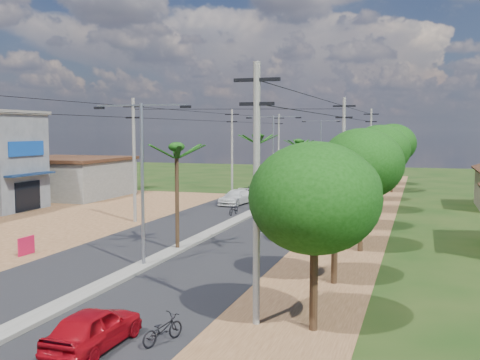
# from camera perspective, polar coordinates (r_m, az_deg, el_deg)

# --- Properties ---
(ground) EXTENTS (160.00, 160.00, 0.00)m
(ground) POSITION_cam_1_polar(r_m,az_deg,el_deg) (28.18, -9.75, -8.77)
(ground) COLOR black
(ground) RESTS_ON ground
(road) EXTENTS (12.00, 110.00, 0.04)m
(road) POSITION_cam_1_polar(r_m,az_deg,el_deg) (41.76, -0.12, -4.12)
(road) COLOR black
(road) RESTS_ON ground
(median) EXTENTS (1.00, 90.00, 0.18)m
(median) POSITION_cam_1_polar(r_m,az_deg,el_deg) (44.58, 1.08, -3.44)
(median) COLOR #605E56
(median) RESTS_ON ground
(dirt_lot_west) EXTENTS (18.00, 46.00, 0.04)m
(dirt_lot_west) POSITION_cam_1_polar(r_m,az_deg,el_deg) (43.06, -22.62, -4.24)
(dirt_lot_west) COLOR brown
(dirt_lot_west) RESTS_ON ground
(dirt_shoulder_east) EXTENTS (5.00, 90.00, 0.03)m
(dirt_shoulder_east) POSITION_cam_1_polar(r_m,az_deg,el_deg) (39.98, 11.58, -4.65)
(dirt_shoulder_east) COLOR brown
(dirt_shoulder_east) RESTS_ON ground
(low_shed) EXTENTS (10.40, 10.40, 3.95)m
(low_shed) POSITION_cam_1_polar(r_m,az_deg,el_deg) (59.05, -17.01, 0.28)
(low_shed) COLOR #605E56
(low_shed) RESTS_ON ground
(tree_east_a) EXTENTS (4.40, 4.40, 6.37)m
(tree_east_a) POSITION_cam_1_polar(r_m,az_deg,el_deg) (18.61, 7.61, -1.85)
(tree_east_a) COLOR black
(tree_east_a) RESTS_ON ground
(tree_east_b) EXTENTS (4.00, 4.00, 5.83)m
(tree_east_b) POSITION_cam_1_polar(r_m,az_deg,el_deg) (24.57, 9.67, -1.07)
(tree_east_b) COLOR black
(tree_east_b) RESTS_ON ground
(tree_east_c) EXTENTS (4.60, 4.60, 6.83)m
(tree_east_c) POSITION_cam_1_polar(r_m,az_deg,el_deg) (31.39, 12.27, 1.60)
(tree_east_c) COLOR black
(tree_east_c) RESTS_ON ground
(tree_east_d) EXTENTS (4.20, 4.20, 6.13)m
(tree_east_d) POSITION_cam_1_polar(r_m,az_deg,el_deg) (38.40, 12.86, 1.42)
(tree_east_d) COLOR black
(tree_east_d) RESTS_ON ground
(tree_east_e) EXTENTS (4.80, 4.80, 7.14)m
(tree_east_e) POSITION_cam_1_polar(r_m,az_deg,el_deg) (46.32, 14.02, 2.94)
(tree_east_e) COLOR black
(tree_east_e) RESTS_ON ground
(tree_east_f) EXTENTS (3.80, 3.80, 5.52)m
(tree_east_f) POSITION_cam_1_polar(r_m,az_deg,el_deg) (54.37, 14.17, 1.98)
(tree_east_f) COLOR black
(tree_east_f) RESTS_ON ground
(tree_east_g) EXTENTS (5.00, 5.00, 7.38)m
(tree_east_g) POSITION_cam_1_polar(r_m,az_deg,el_deg) (62.27, 15.24, 3.58)
(tree_east_g) COLOR black
(tree_east_g) RESTS_ON ground
(tree_east_h) EXTENTS (4.40, 4.40, 6.52)m
(tree_east_h) POSITION_cam_1_polar(r_m,az_deg,el_deg) (70.29, 15.31, 3.24)
(tree_east_h) COLOR black
(tree_east_h) RESTS_ON ground
(palm_median_near) EXTENTS (2.00, 2.00, 6.15)m
(palm_median_near) POSITION_cam_1_polar(r_m,az_deg,el_deg) (30.98, -6.46, 2.88)
(palm_median_near) COLOR black
(palm_median_near) RESTS_ON ground
(palm_median_mid) EXTENTS (2.00, 2.00, 6.55)m
(palm_median_mid) POSITION_cam_1_polar(r_m,az_deg,el_deg) (46.00, 1.82, 4.09)
(palm_median_mid) COLOR black
(palm_median_mid) RESTS_ON ground
(palm_median_far) EXTENTS (2.00, 2.00, 5.85)m
(palm_median_far) POSITION_cam_1_polar(r_m,az_deg,el_deg) (61.54, 5.98, 3.73)
(palm_median_far) COLOR black
(palm_median_far) RESTS_ON ground
(streetlight_near) EXTENTS (5.10, 0.18, 8.00)m
(streetlight_near) POSITION_cam_1_polar(r_m,az_deg,el_deg) (27.43, -9.91, 0.98)
(streetlight_near) COLOR gray
(streetlight_near) RESTS_ON ground
(streetlight_mid) EXTENTS (5.10, 0.18, 8.00)m
(streetlight_mid) POSITION_cam_1_polar(r_m,az_deg,el_deg) (50.86, 3.39, 2.93)
(streetlight_mid) COLOR gray
(streetlight_mid) RESTS_ON ground
(streetlight_far) EXTENTS (5.10, 0.18, 8.00)m
(streetlight_far) POSITION_cam_1_polar(r_m,az_deg,el_deg) (75.30, 8.21, 3.60)
(streetlight_far) COLOR gray
(streetlight_far) RESTS_ON ground
(utility_pole_w_b) EXTENTS (1.60, 0.24, 9.00)m
(utility_pole_w_b) POSITION_cam_1_polar(r_m,az_deg,el_deg) (41.29, -10.71, 2.30)
(utility_pole_w_b) COLOR #605E56
(utility_pole_w_b) RESTS_ON ground
(utility_pole_w_c) EXTENTS (1.60, 0.24, 9.00)m
(utility_pole_w_c) POSITION_cam_1_polar(r_m,az_deg,el_deg) (61.49, -0.82, 3.29)
(utility_pole_w_c) COLOR #605E56
(utility_pole_w_c) RESTS_ON ground
(utility_pole_w_d) EXTENTS (1.60, 0.24, 9.00)m
(utility_pole_w_d) POSITION_cam_1_polar(r_m,az_deg,el_deg) (81.64, 3.95, 3.73)
(utility_pole_w_d) COLOR #605E56
(utility_pole_w_d) RESTS_ON ground
(utility_pole_e_a) EXTENTS (1.60, 0.24, 9.00)m
(utility_pole_e_a) POSITION_cam_1_polar(r_m,az_deg,el_deg) (19.04, 1.69, -0.84)
(utility_pole_e_a) COLOR #605E56
(utility_pole_e_a) RESTS_ON ground
(utility_pole_e_b) EXTENTS (1.60, 0.24, 9.00)m
(utility_pole_e_b) POSITION_cam_1_polar(r_m,az_deg,el_deg) (40.57, 10.45, 2.25)
(utility_pole_e_b) COLOR #605E56
(utility_pole_e_b) RESTS_ON ground
(utility_pole_e_c) EXTENTS (1.60, 0.24, 9.00)m
(utility_pole_e_c) POSITION_cam_1_polar(r_m,az_deg,el_deg) (62.43, 13.12, 3.18)
(utility_pole_e_c) COLOR #605E56
(utility_pole_e_c) RESTS_ON ground
(car_red_near) EXTENTS (1.64, 3.87, 1.31)m
(car_red_near) POSITION_cam_1_polar(r_m,az_deg,el_deg) (18.31, -14.65, -14.44)
(car_red_near) COLOR maroon
(car_red_near) RESTS_ON ground
(car_silver_mid) EXTENTS (1.63, 4.34, 1.42)m
(car_silver_mid) POSITION_cam_1_polar(r_m,az_deg,el_deg) (39.10, 6.26, -3.77)
(car_silver_mid) COLOR gray
(car_silver_mid) RESTS_ON ground
(car_white_far) EXTENTS (2.46, 4.69, 1.30)m
(car_white_far) POSITION_cam_1_polar(r_m,az_deg,el_deg) (50.39, -0.41, -1.80)
(car_white_far) COLOR silver
(car_white_far) RESTS_ON ground
(moto_rider_east) EXTENTS (1.14, 1.77, 0.88)m
(moto_rider_east) POSITION_cam_1_polar(r_m,az_deg,el_deg) (18.42, -7.87, -14.91)
(moto_rider_east) COLOR black
(moto_rider_east) RESTS_ON ground
(moto_rider_west_a) EXTENTS (0.68, 1.73, 0.89)m
(moto_rider_west_a) POSITION_cam_1_polar(r_m,az_deg,el_deg) (44.29, -0.64, -3.03)
(moto_rider_west_a) COLOR black
(moto_rider_west_a) RESTS_ON ground
(moto_rider_west_b) EXTENTS (0.51, 1.77, 1.06)m
(moto_rider_west_b) POSITION_cam_1_polar(r_m,az_deg,el_deg) (55.76, 0.80, -1.25)
(moto_rider_west_b) COLOR black
(moto_rider_west_b) RESTS_ON ground
(roadside_sign) EXTENTS (0.12, 1.22, 1.02)m
(roadside_sign) POSITION_cam_1_polar(r_m,az_deg,el_deg) (32.40, -20.89, -6.30)
(roadside_sign) COLOR #B01034
(roadside_sign) RESTS_ON ground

